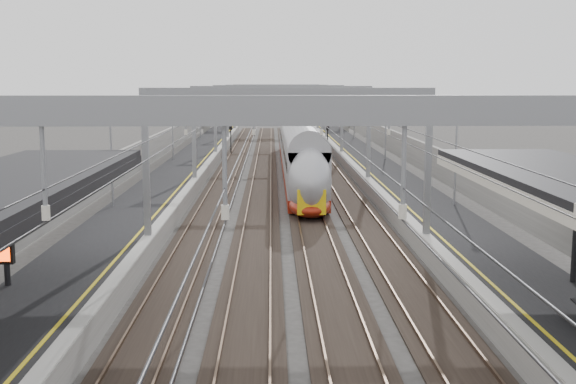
{
  "coord_description": "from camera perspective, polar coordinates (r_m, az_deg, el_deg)",
  "views": [
    {
      "loc": [
        -0.72,
        -9.96,
        7.8
      ],
      "look_at": [
        0.0,
        21.37,
        3.06
      ],
      "focal_mm": 45.0,
      "sensor_mm": 36.0,
      "label": 1
    }
  ],
  "objects": [
    {
      "name": "overhead_line",
      "position": [
        61.61,
        -0.65,
        7.06
      ],
      "size": [
        13.0,
        140.0,
        6.6
      ],
      "color": "gray",
      "rests_on": "platform_left"
    },
    {
      "name": "signal_red_far",
      "position": [
        78.9,
        3.15,
        4.68
      ],
      "size": [
        0.32,
        0.32,
        3.48
      ],
      "color": "black",
      "rests_on": "ground"
    },
    {
      "name": "overbridge",
      "position": [
        109.99,
        -0.94,
        7.31
      ],
      "size": [
        22.0,
        2.2,
        6.9
      ],
      "color": "gray",
      "rests_on": "ground"
    },
    {
      "name": "signal_green",
      "position": [
        79.73,
        -4.55,
        4.71
      ],
      "size": [
        0.32,
        0.32,
        3.48
      ],
      "color": "black",
      "rests_on": "ground"
    },
    {
      "name": "tracks",
      "position": [
        55.51,
        -0.56,
        0.58
      ],
      "size": [
        11.4,
        140.0,
        0.2
      ],
      "color": "black",
      "rests_on": "ground"
    },
    {
      "name": "wall_left",
      "position": [
        56.3,
        -12.04,
        2.09
      ],
      "size": [
        0.3,
        120.0,
        3.2
      ],
      "primitive_type": "cube",
      "color": "gray",
      "rests_on": "ground"
    },
    {
      "name": "signal_red_near",
      "position": [
        84.09,
        1.37,
        4.93
      ],
      "size": [
        0.32,
        0.32,
        3.48
      ],
      "color": "black",
      "rests_on": "ground"
    },
    {
      "name": "wall_right",
      "position": [
        56.58,
        10.86,
        2.16
      ],
      "size": [
        0.3,
        120.0,
        3.2
      ],
      "primitive_type": "cube",
      "color": "gray",
      "rests_on": "ground"
    },
    {
      "name": "platform_right",
      "position": [
        56.13,
        7.64,
        1.06
      ],
      "size": [
        4.0,
        120.0,
        1.0
      ],
      "primitive_type": "cube",
      "color": "black",
      "rests_on": "ground"
    },
    {
      "name": "platform_left",
      "position": [
        55.92,
        -8.78,
        1.0
      ],
      "size": [
        4.0,
        120.0,
        1.0
      ],
      "primitive_type": "cube",
      "color": "black",
      "rests_on": "ground"
    },
    {
      "name": "train",
      "position": [
        61.43,
        0.77,
        3.18
      ],
      "size": [
        2.55,
        46.53,
        4.04
      ],
      "color": "maroon",
      "rests_on": "ground"
    }
  ]
}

